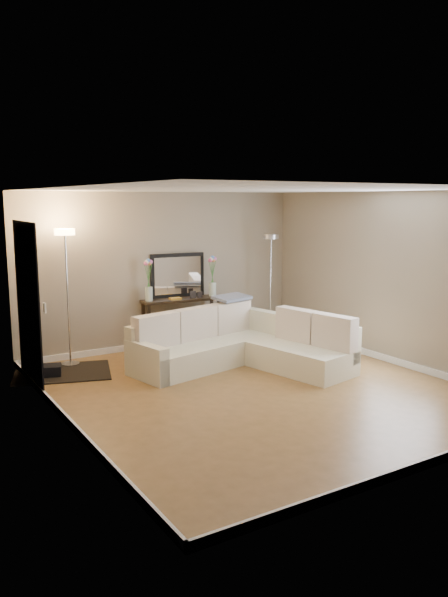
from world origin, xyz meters
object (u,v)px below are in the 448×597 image
console_table (177,320)px  floor_lamp_lit (66,270)px  floor_lamp_unlit (271,265)px  sectional_sofa (239,345)px

console_table → floor_lamp_lit: 2.12m
console_table → floor_lamp_unlit: floor_lamp_unlit is taller
sectional_sofa → floor_lamp_unlit: 2.12m
floor_lamp_lit → floor_lamp_unlit: bearing=-2.6°
floor_lamp_lit → floor_lamp_unlit: floor_lamp_lit is taller
sectional_sofa → floor_lamp_lit: bearing=148.1°
floor_lamp_lit → floor_lamp_unlit: 3.60m
sectional_sofa → console_table: bearing=101.1°
console_table → floor_lamp_lit: size_ratio=0.67×
sectional_sofa → floor_lamp_lit: size_ratio=1.39×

